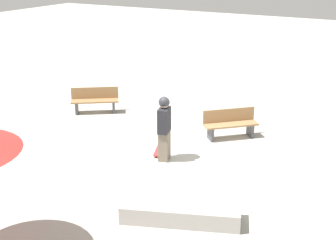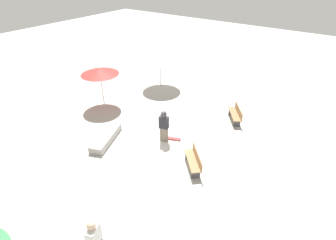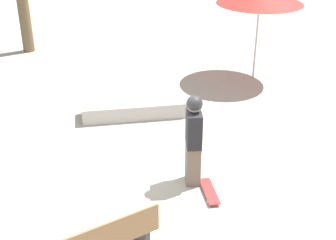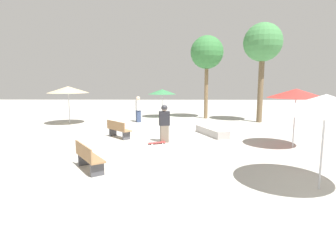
{
  "view_description": "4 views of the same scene",
  "coord_description": "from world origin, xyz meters",
  "px_view_note": "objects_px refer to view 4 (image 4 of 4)",
  "views": [
    {
      "loc": [
        -9.94,
        -4.62,
        5.19
      ],
      "look_at": [
        0.46,
        1.18,
        0.9
      ],
      "focal_mm": 50.0,
      "sensor_mm": 36.0,
      "label": 1
    },
    {
      "loc": [
        6.44,
        -7.93,
        8.15
      ],
      "look_at": [
        0.08,
        1.07,
        1.27
      ],
      "focal_mm": 28.0,
      "sensor_mm": 36.0,
      "label": 2
    },
    {
      "loc": [
        7.06,
        1.93,
        4.97
      ],
      "look_at": [
        -0.08,
        0.52,
        1.25
      ],
      "focal_mm": 50.0,
      "sensor_mm": 36.0,
      "label": 3
    },
    {
      "loc": [
        -0.49,
        12.78,
        2.71
      ],
      "look_at": [
        -0.28,
        0.97,
        1.04
      ],
      "focal_mm": 28.0,
      "sensor_mm": 36.0,
      "label": 4
    }
  ],
  "objects_px": {
    "concrete_ledge": "(212,131)",
    "skater_main": "(164,122)",
    "shade_umbrella_red": "(296,93)",
    "shade_umbrella_green": "(162,92)",
    "shade_umbrella_white": "(326,104)",
    "bench_far": "(118,129)",
    "bystander_watching": "(138,109)",
    "palm_tree_center_left": "(207,53)",
    "palm_tree_center_right": "(263,44)",
    "skateboard": "(157,143)",
    "shade_umbrella_tan": "(68,90)",
    "bench_near": "(88,157)"
  },
  "relations": [
    {
      "from": "concrete_ledge",
      "to": "skater_main",
      "type": "bearing_deg",
      "value": 35.88
    },
    {
      "from": "skater_main",
      "to": "shade_umbrella_red",
      "type": "height_order",
      "value": "shade_umbrella_red"
    },
    {
      "from": "concrete_ledge",
      "to": "shade_umbrella_green",
      "type": "xyz_separation_m",
      "value": [
        2.9,
        -7.18,
        1.84
      ]
    },
    {
      "from": "shade_umbrella_white",
      "to": "bench_far",
      "type": "bearing_deg",
      "value": -43.79
    },
    {
      "from": "skater_main",
      "to": "shade_umbrella_red",
      "type": "bearing_deg",
      "value": 155.94
    },
    {
      "from": "bystander_watching",
      "to": "skater_main",
      "type": "bearing_deg",
      "value": -5.96
    },
    {
      "from": "shade_umbrella_green",
      "to": "bench_far",
      "type": "bearing_deg",
      "value": 76.97
    },
    {
      "from": "shade_umbrella_green",
      "to": "palm_tree_center_left",
      "type": "bearing_deg",
      "value": 170.14
    },
    {
      "from": "palm_tree_center_right",
      "to": "bystander_watching",
      "type": "relative_size",
      "value": 3.73
    },
    {
      "from": "concrete_ledge",
      "to": "shade_umbrella_green",
      "type": "bearing_deg",
      "value": -67.98
    },
    {
      "from": "shade_umbrella_green",
      "to": "bystander_watching",
      "type": "relative_size",
      "value": 1.24
    },
    {
      "from": "skateboard",
      "to": "palm_tree_center_left",
      "type": "relative_size",
      "value": 0.13
    },
    {
      "from": "concrete_ledge",
      "to": "bench_far",
      "type": "bearing_deg",
      "value": 10.13
    },
    {
      "from": "skater_main",
      "to": "shade_umbrella_tan",
      "type": "bearing_deg",
      "value": -53.85
    },
    {
      "from": "concrete_ledge",
      "to": "shade_umbrella_red",
      "type": "bearing_deg",
      "value": 138.29
    },
    {
      "from": "skateboard",
      "to": "shade_umbrella_red",
      "type": "xyz_separation_m",
      "value": [
        -5.78,
        0.57,
        2.23
      ]
    },
    {
      "from": "skater_main",
      "to": "concrete_ledge",
      "type": "distance_m",
      "value": 3.1
    },
    {
      "from": "bench_near",
      "to": "palm_tree_center_left",
      "type": "xyz_separation_m",
      "value": [
        -5.17,
        -12.34,
        4.5
      ]
    },
    {
      "from": "shade_umbrella_green",
      "to": "shade_umbrella_tan",
      "type": "bearing_deg",
      "value": 31.11
    },
    {
      "from": "skater_main",
      "to": "bench_near",
      "type": "height_order",
      "value": "skater_main"
    },
    {
      "from": "shade_umbrella_tan",
      "to": "bystander_watching",
      "type": "height_order",
      "value": "shade_umbrella_tan"
    },
    {
      "from": "concrete_ledge",
      "to": "bystander_watching",
      "type": "height_order",
      "value": "bystander_watching"
    },
    {
      "from": "shade_umbrella_tan",
      "to": "palm_tree_center_right",
      "type": "bearing_deg",
      "value": -175.2
    },
    {
      "from": "bench_far",
      "to": "concrete_ledge",
      "type": "bearing_deg",
      "value": 56.58
    },
    {
      "from": "bystander_watching",
      "to": "shade_umbrella_tan",
      "type": "bearing_deg",
      "value": -101.25
    },
    {
      "from": "bystander_watching",
      "to": "shade_umbrella_white",
      "type": "bearing_deg",
      "value": 4.29
    },
    {
      "from": "palm_tree_center_left",
      "to": "concrete_ledge",
      "type": "bearing_deg",
      "value": 85.72
    },
    {
      "from": "shade_umbrella_green",
      "to": "shade_umbrella_red",
      "type": "xyz_separation_m",
      "value": [
        -5.92,
        9.86,
        0.26
      ]
    },
    {
      "from": "bench_far",
      "to": "bystander_watching",
      "type": "xyz_separation_m",
      "value": [
        -0.29,
        -5.39,
        0.47
      ]
    },
    {
      "from": "skateboard",
      "to": "shade_umbrella_white",
      "type": "distance_m",
      "value": 7.01
    },
    {
      "from": "bench_far",
      "to": "palm_tree_center_left",
      "type": "bearing_deg",
      "value": 101.22
    },
    {
      "from": "shade_umbrella_green",
      "to": "palm_tree_center_right",
      "type": "distance_m",
      "value": 8.03
    },
    {
      "from": "shade_umbrella_green",
      "to": "palm_tree_center_left",
      "type": "height_order",
      "value": "palm_tree_center_left"
    },
    {
      "from": "shade_umbrella_white",
      "to": "palm_tree_center_left",
      "type": "distance_m",
      "value": 13.97
    },
    {
      "from": "skateboard",
      "to": "shade_umbrella_white",
      "type": "height_order",
      "value": "shade_umbrella_white"
    },
    {
      "from": "skater_main",
      "to": "shade_umbrella_white",
      "type": "bearing_deg",
      "value": 113.66
    },
    {
      "from": "skateboard",
      "to": "bench_far",
      "type": "height_order",
      "value": "bench_far"
    },
    {
      "from": "shade_umbrella_tan",
      "to": "palm_tree_center_right",
      "type": "relative_size",
      "value": 0.4
    },
    {
      "from": "skater_main",
      "to": "palm_tree_center_right",
      "type": "height_order",
      "value": "palm_tree_center_right"
    },
    {
      "from": "concrete_ledge",
      "to": "shade_umbrella_red",
      "type": "xyz_separation_m",
      "value": [
        -3.01,
        2.69,
        2.1
      ]
    },
    {
      "from": "bystander_watching",
      "to": "shade_umbrella_green",
      "type": "bearing_deg",
      "value": 125.61
    },
    {
      "from": "shade_umbrella_red",
      "to": "bench_far",
      "type": "bearing_deg",
      "value": -13.29
    },
    {
      "from": "palm_tree_center_right",
      "to": "shade_umbrella_tan",
      "type": "bearing_deg",
      "value": 4.8
    },
    {
      "from": "skater_main",
      "to": "bench_far",
      "type": "xyz_separation_m",
      "value": [
        2.32,
        -0.92,
        -0.51
      ]
    },
    {
      "from": "bench_near",
      "to": "bench_far",
      "type": "bearing_deg",
      "value": 145.76
    },
    {
      "from": "bench_far",
      "to": "shade_umbrella_white",
      "type": "xyz_separation_m",
      "value": [
        -6.48,
        6.21,
        1.77
      ]
    },
    {
      "from": "shade_umbrella_tan",
      "to": "shade_umbrella_white",
      "type": "bearing_deg",
      "value": 135.07
    },
    {
      "from": "bench_near",
      "to": "bystander_watching",
      "type": "distance_m",
      "value": 10.3
    },
    {
      "from": "skateboard",
      "to": "concrete_ledge",
      "type": "distance_m",
      "value": 3.49
    },
    {
      "from": "concrete_ledge",
      "to": "shade_umbrella_green",
      "type": "relative_size",
      "value": 1.13
    }
  ]
}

